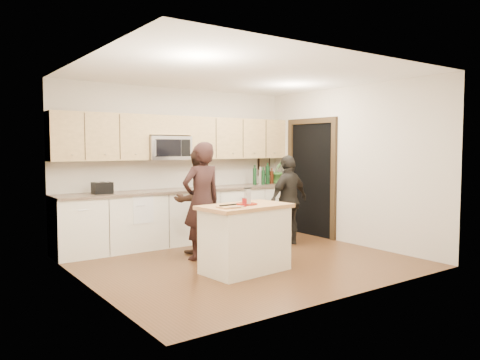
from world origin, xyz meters
TOP-DOWN VIEW (x-y plane):
  - floor at (0.00, 0.00)m, footprint 4.50×4.50m
  - room_shell at (0.00, 0.00)m, footprint 4.52×4.02m
  - back_cabinetry at (0.00, 1.69)m, footprint 4.50×0.66m
  - upper_cabinetry at (0.03, 1.83)m, footprint 4.50×0.33m
  - microwave at (-0.31, 1.80)m, footprint 0.76×0.41m
  - doorway at (2.23, 0.90)m, footprint 0.06×1.25m
  - framed_picture at (1.95, 1.98)m, footprint 0.30×0.03m
  - dish_towel at (-0.95, 1.50)m, footprint 0.34×0.60m
  - island at (-0.32, -0.48)m, footprint 1.26×0.81m
  - red_plate at (-0.29, -0.47)m, footprint 0.29×0.29m
  - box_grater at (-0.31, -0.52)m, footprint 0.09×0.06m
  - drink_glass at (-0.43, -0.62)m, footprint 0.06×0.06m
  - cutting_board at (-0.68, -0.62)m, footprint 0.27×0.22m
  - tongs at (-0.65, -0.56)m, footprint 0.26×0.06m
  - knife at (-0.62, -0.73)m, footprint 0.21×0.04m
  - toaster at (-1.50, 1.67)m, footprint 0.28×0.23m
  - bottle_cluster at (1.70, 1.68)m, footprint 0.50×0.16m
  - orchid at (2.10, 1.72)m, footprint 0.32×0.28m
  - woman_left at (-0.43, 0.45)m, footprint 0.65×0.44m
  - woman_center at (-0.25, 0.88)m, footprint 0.80×0.62m
  - woman_right at (1.31, 0.50)m, footprint 0.94×0.51m

SIDE VIEW (x-z plane):
  - floor at x=0.00m, z-range 0.00..0.00m
  - island at x=-0.32m, z-range 0.00..0.90m
  - back_cabinetry at x=0.00m, z-range 0.00..0.94m
  - woman_right at x=1.31m, z-range 0.00..1.53m
  - dish_towel at x=-0.95m, z-range 0.56..1.04m
  - woman_center at x=-0.25m, z-range 0.00..1.63m
  - woman_left at x=-0.43m, z-range 0.00..1.74m
  - red_plate at x=-0.29m, z-range 0.90..0.92m
  - cutting_board at x=-0.68m, z-range 0.90..0.92m
  - knife at x=-0.62m, z-range 0.92..0.93m
  - tongs at x=-0.65m, z-range 0.92..0.94m
  - drink_glass at x=-0.43m, z-range 0.90..1.00m
  - box_grater at x=-0.31m, z-range 0.92..1.13m
  - toaster at x=-1.50m, z-range 0.94..1.12m
  - bottle_cluster at x=1.70m, z-range 0.92..1.33m
  - doorway at x=2.23m, z-range 0.06..2.26m
  - orchid at x=2.10m, z-range 0.94..1.44m
  - framed_picture at x=1.95m, z-range 1.09..1.47m
  - microwave at x=-0.31m, z-range 1.45..1.85m
  - room_shell at x=0.00m, z-range 0.38..3.09m
  - upper_cabinetry at x=0.03m, z-range 1.47..2.22m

